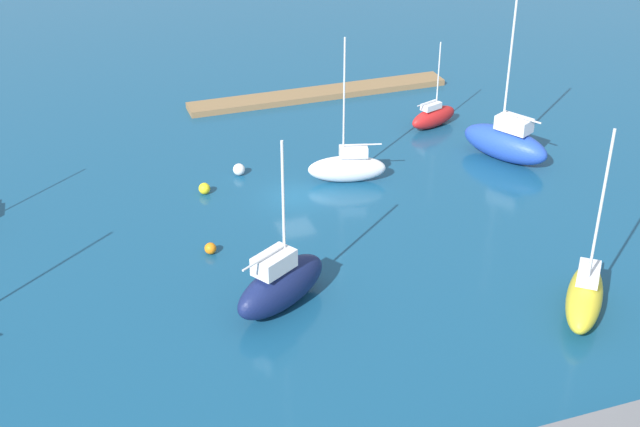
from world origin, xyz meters
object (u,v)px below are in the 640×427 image
pier_dock (319,94)px  mooring_buoy_white (239,169)px  sailboat_navy_mid_basin (281,284)px  mooring_buoy_yellow (204,188)px  sailboat_yellow_center_basin (585,296)px  sailboat_red_outer_mooring (433,116)px  mooring_buoy_orange (210,248)px  sailboat_white_by_breakwater (347,167)px  sailboat_blue_off_beacon (506,142)px

pier_dock → mooring_buoy_white: bearing=50.1°
pier_dock → sailboat_navy_mid_basin: bearing=66.9°
pier_dock → mooring_buoy_yellow: mooring_buoy_yellow is taller
sailboat_yellow_center_basin → sailboat_red_outer_mooring: bearing=-148.4°
pier_dock → mooring_buoy_orange: size_ratio=31.74×
sailboat_white_by_breakwater → mooring_buoy_orange: (11.64, 6.50, -0.77)m
sailboat_red_outer_mooring → mooring_buoy_orange: (21.86, 13.41, -0.55)m
sailboat_red_outer_mooring → sailboat_white_by_breakwater: bearing=-165.5°
mooring_buoy_yellow → mooring_buoy_white: 3.69m
sailboat_blue_off_beacon → mooring_buoy_yellow: size_ratio=15.60×
sailboat_blue_off_beacon → mooring_buoy_orange: (24.28, 5.98, -1.09)m
sailboat_yellow_center_basin → mooring_buoy_white: 27.03m
sailboat_white_by_breakwater → mooring_buoy_yellow: (10.23, -1.52, -0.73)m
sailboat_yellow_center_basin → mooring_buoy_yellow: size_ratio=13.94×
sailboat_red_outer_mooring → mooring_buoy_orange: sailboat_red_outer_mooring is taller
sailboat_white_by_breakwater → mooring_buoy_orange: sailboat_white_by_breakwater is taller
sailboat_white_by_breakwater → sailboat_red_outer_mooring: (-10.21, -6.91, -0.22)m
pier_dock → sailboat_red_outer_mooring: size_ratio=3.30×
sailboat_red_outer_mooring → sailboat_navy_mid_basin: 28.03m
sailboat_white_by_breakwater → mooring_buoy_white: sailboat_white_by_breakwater is taller
pier_dock → mooring_buoy_orange: 27.50m
sailboat_white_by_breakwater → sailboat_yellow_center_basin: sailboat_yellow_center_basin is taller
sailboat_blue_off_beacon → sailboat_red_outer_mooring: bearing=-10.2°
sailboat_red_outer_mooring → sailboat_navy_mid_basin: (19.34, 20.28, 0.58)m
sailboat_blue_off_beacon → sailboat_yellow_center_basin: bearing=134.5°
sailboat_blue_off_beacon → mooring_buoy_white: size_ratio=14.39×
sailboat_navy_mid_basin → sailboat_yellow_center_basin: sailboat_yellow_center_basin is taller
sailboat_white_by_breakwater → sailboat_navy_mid_basin: size_ratio=1.06×
mooring_buoy_yellow → mooring_buoy_white: bearing=-146.0°
sailboat_blue_off_beacon → mooring_buoy_yellow: bearing=56.7°
sailboat_red_outer_mooring → mooring_buoy_orange: size_ratio=9.63×
sailboat_navy_mid_basin → mooring_buoy_white: bearing=52.0°
sailboat_red_outer_mooring → pier_dock: bearing=105.4°
pier_dock → sailboat_navy_mid_basin: sailboat_navy_mid_basin is taller
pier_dock → sailboat_yellow_center_basin: 36.16m
sailboat_navy_mid_basin → pier_dock: bearing=35.5°
sailboat_yellow_center_basin → sailboat_white_by_breakwater: bearing=-122.0°
pier_dock → mooring_buoy_yellow: 20.30m
sailboat_navy_mid_basin → mooring_buoy_yellow: sailboat_navy_mid_basin is taller
sailboat_white_by_breakwater → pier_dock: bearing=-86.8°
mooring_buoy_white → mooring_buoy_orange: mooring_buoy_white is taller
sailboat_yellow_center_basin → mooring_buoy_white: size_ratio=12.86×
mooring_buoy_white → sailboat_white_by_breakwater: bearing=153.4°
sailboat_white_by_breakwater → mooring_buoy_white: (7.17, -3.59, -0.70)m
sailboat_red_outer_mooring → sailboat_yellow_center_basin: (3.51, 26.51, 0.22)m
pier_dock → sailboat_red_outer_mooring: sailboat_red_outer_mooring is taller
sailboat_white_by_breakwater → mooring_buoy_orange: 13.36m
mooring_buoy_white → sailboat_blue_off_beacon: bearing=168.3°
sailboat_blue_off_beacon → sailboat_navy_mid_basin: (21.76, 12.86, 0.04)m
mooring_buoy_yellow → mooring_buoy_orange: bearing=80.0°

